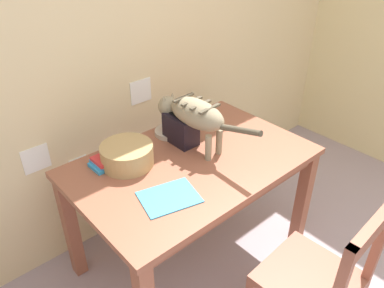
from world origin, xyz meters
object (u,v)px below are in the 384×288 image
at_px(toaster, 181,129).
at_px(wooden_chair_near, 318,281).
at_px(saucer_bowl, 170,132).
at_px(dining_table, 192,173).
at_px(wicker_basket, 127,155).
at_px(cat, 193,114).
at_px(magazine, 169,197).
at_px(book_stack, 109,160).
at_px(coffee_mug, 170,124).

xyz_separation_m(toaster, wooden_chair_near, (-0.00, -0.98, -0.39)).
xyz_separation_m(saucer_bowl, wooden_chair_near, (-0.01, -1.10, -0.32)).
xyz_separation_m(dining_table, wicker_basket, (-0.29, 0.20, 0.15)).
xyz_separation_m(saucer_bowl, toaster, (-0.01, -0.12, 0.07)).
distance_m(cat, magazine, 0.52).
bearing_deg(book_stack, toaster, -10.67).
height_order(book_stack, wicker_basket, wicker_basket).
relative_size(dining_table, magazine, 4.85).
bearing_deg(toaster, cat, -72.47).
relative_size(coffee_mug, wicker_basket, 0.45).
relative_size(dining_table, cat, 1.83).
bearing_deg(coffee_mug, wooden_chair_near, -90.70).
height_order(book_stack, wooden_chair_near, wooden_chair_near).
relative_size(cat, saucer_bowl, 3.86).
height_order(cat, wicker_basket, cat).
height_order(toaster, wooden_chair_near, toaster).
height_order(cat, wooden_chair_near, cat).
distance_m(book_stack, wicker_basket, 0.11).
xyz_separation_m(cat, wicker_basket, (-0.39, 0.09, -0.15)).
bearing_deg(wicker_basket, cat, -13.08).
xyz_separation_m(coffee_mug, magazine, (-0.38, -0.47, -0.06)).
xyz_separation_m(cat, magazine, (-0.39, -0.28, -0.20)).
distance_m(toaster, wooden_chair_near, 1.06).
distance_m(saucer_bowl, book_stack, 0.44).
bearing_deg(wooden_chair_near, toaster, 86.82).
bearing_deg(wooden_chair_near, magazine, 117.06).
height_order(cat, toaster, cat).
bearing_deg(saucer_bowl, book_stack, -175.65).
relative_size(saucer_bowl, coffee_mug, 1.47).
bearing_deg(book_stack, magazine, -81.46).
bearing_deg(saucer_bowl, magazine, -128.98).
distance_m(saucer_bowl, toaster, 0.14).
height_order(cat, book_stack, cat).
distance_m(cat, saucer_bowl, 0.27).
height_order(dining_table, saucer_bowl, saucer_bowl).
bearing_deg(magazine, wicker_basket, 103.30).
height_order(wicker_basket, wooden_chair_near, wooden_chair_near).
relative_size(magazine, toaster, 1.34).
height_order(magazine, toaster, toaster).
bearing_deg(cat, saucer_bowl, 90.13).
relative_size(dining_table, coffee_mug, 10.35).
bearing_deg(wooden_chair_near, coffee_mug, 86.19).
bearing_deg(wicker_basket, coffee_mug, 15.28).
bearing_deg(toaster, book_stack, 169.33).
relative_size(saucer_bowl, toaster, 0.92).
height_order(saucer_bowl, coffee_mug, coffee_mug).
xyz_separation_m(coffee_mug, wooden_chair_near, (-0.01, -1.10, -0.37)).
bearing_deg(wooden_chair_near, dining_table, 92.16).
bearing_deg(coffee_mug, book_stack, -175.68).
bearing_deg(wicker_basket, dining_table, -34.45).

